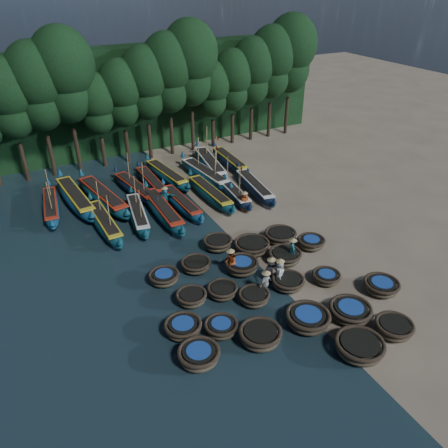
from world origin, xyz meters
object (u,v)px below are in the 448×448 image
coracle_4 (394,328)px  coracle_23 (252,246)px  coracle_9 (381,286)px  long_boat_7 (231,191)px  long_boat_10 (75,198)px  long_boat_11 (103,197)px  coracle_20 (164,277)px  long_boat_15 (205,174)px  coracle_10 (183,327)px  long_boat_9 (51,206)px  coracle_6 (260,335)px  long_boat_12 (135,188)px  coracle_15 (191,297)px  long_boat_6 (210,193)px  long_boat_17 (230,161)px  long_boat_5 (181,203)px  long_boat_2 (104,222)px  coracle_17 (242,266)px  fisherman_0 (279,272)px  coracle_19 (311,242)px  long_boat_4 (163,210)px  long_boat_14 (167,175)px  fisherman_6 (245,201)px  coracle_3 (359,347)px  fisherman_1 (292,250)px  coracle_22 (218,243)px  fisherman_3 (271,270)px  long_boat_16 (210,164)px  coracle_11 (221,327)px  long_boat_8 (254,187)px  coracle_13 (288,282)px  coracle_16 (222,290)px  coracle_21 (196,265)px  long_boat_3 (138,214)px  fisherman_2 (230,262)px  fisherman_5 (165,197)px  coracle_18 (285,256)px  fisherman_4 (266,283)px  coracle_14 (326,277)px  coracle_5 (199,355)px  coracle_24 (280,236)px  long_boat_13 (152,182)px  coracle_8 (350,311)px

coracle_4 → coracle_23: bearing=104.4°
coracle_9 → long_boat_7: long_boat_7 is taller
long_boat_10 → long_boat_11: bearing=-27.5°
coracle_20 → long_boat_15: long_boat_15 is taller
coracle_10 → long_boat_9: (-3.88, 16.74, 0.08)m
coracle_6 → long_boat_12: long_boat_12 is taller
coracle_15 → long_boat_6: long_boat_6 is taller
long_boat_17 → long_boat_5: bearing=-139.8°
long_boat_2 → long_boat_6: 8.83m
coracle_17 → fisherman_0: bearing=-57.9°
coracle_19 → long_boat_4: size_ratio=0.22×
long_boat_14 → fisherman_6: (3.29, -8.10, 0.31)m
coracle_20 → long_boat_4: 8.10m
coracle_3 → long_boat_6: bearing=87.2°
coracle_4 → long_boat_11: size_ratio=0.25×
long_boat_15 → fisherman_1: 13.95m
coracle_22 → fisherman_3: bearing=-76.9°
long_boat_16 → coracle_11: bearing=-105.6°
long_boat_8 → long_boat_16: long_boat_16 is taller
coracle_13 → coracle_16: (-3.76, 1.12, -0.01)m
coracle_21 → long_boat_3: bearing=98.8°
long_boat_5 → fisherman_2: 9.35m
coracle_17 → coracle_19: bearing=1.9°
coracle_20 → fisherman_5: (3.57, 9.00, 0.47)m
coracle_3 → coracle_4: (2.50, 0.18, -0.02)m
fisherman_0 → coracle_6: bearing=169.8°
coracle_22 → coracle_18: bearing=-47.5°
coracle_15 → long_boat_11: long_boat_11 is taller
coracle_6 → coracle_10: 3.97m
coracle_16 → fisherman_4: size_ratio=1.07×
coracle_17 → fisherman_4: size_ratio=1.16×
long_boat_12 → coracle_18: bearing=-77.9°
coracle_3 → long_boat_15: (2.11, 21.80, 0.11)m
coracle_14 → fisherman_3: fisherman_3 is taller
long_boat_4 → coracle_5: bearing=-103.4°
coracle_20 → fisherman_6: 10.40m
coracle_24 → long_boat_13: long_boat_13 is taller
coracle_9 → coracle_21: 11.09m
coracle_20 → long_boat_13: 13.50m
long_boat_13 → fisherman_0: (2.14, -16.30, 0.45)m
coracle_8 → coracle_13: (-1.47, 3.69, -0.05)m
coracle_17 → coracle_21: bearing=148.7°
coracle_10 → coracle_6: bearing=-36.8°
long_boat_15 → coracle_21: bearing=-124.1°
coracle_20 → fisherman_0: size_ratio=0.94×
coracle_23 → long_boat_3: bearing=125.1°
coracle_19 → coracle_22: bearing=153.2°
fisherman_0 → fisherman_1: size_ratio=1.02×
fisherman_5 → coracle_6: bearing=-88.6°
coracle_11 → long_boat_14: (4.39, 19.01, 0.12)m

